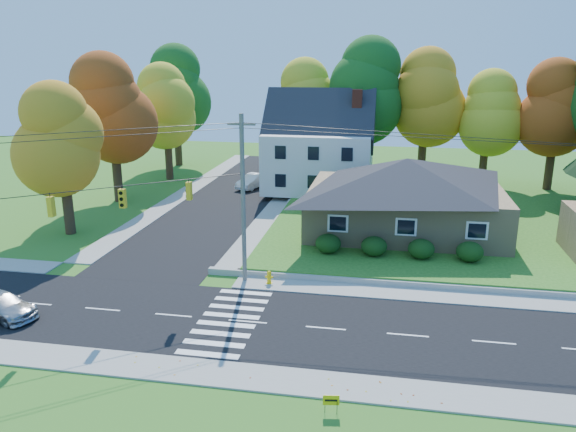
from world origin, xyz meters
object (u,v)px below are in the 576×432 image
object	(u,v)px
ranch_house	(406,194)
fire_hydrant	(269,278)
white_car	(253,181)
silver_sedan	(0,305)

from	to	relation	value
ranch_house	fire_hydrant	distance (m)	13.89
white_car	fire_hydrant	xyz separation A→B (m)	(6.97, -24.37, -0.33)
silver_sedan	white_car	bearing A→B (deg)	5.73
ranch_house	white_car	distance (m)	20.18
silver_sedan	fire_hydrant	size ratio (longest dim) A/B	5.05
ranch_house	silver_sedan	distance (m)	27.40
silver_sedan	white_car	distance (m)	31.61
fire_hydrant	silver_sedan	bearing A→B (deg)	-152.36
ranch_house	white_car	size ratio (longest dim) A/B	3.32
white_car	ranch_house	bearing A→B (deg)	-22.08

